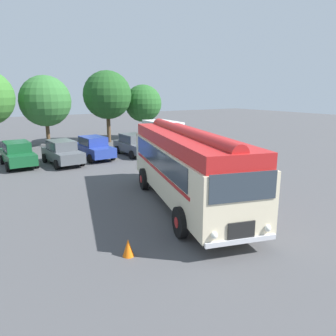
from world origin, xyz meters
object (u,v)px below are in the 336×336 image
(car_near_left, at_px, (18,154))
(car_mid_left, at_px, (62,152))
(vintage_bus, at_px, (186,164))
(box_van, at_px, (167,136))
(car_far_right, at_px, (134,144))
(traffic_cone, at_px, (128,248))
(car_mid_right, at_px, (94,148))

(car_near_left, xyz_separation_m, car_mid_left, (2.71, -0.99, 0.00))
(vintage_bus, relative_size, car_mid_left, 2.41)
(vintage_bus, xyz_separation_m, box_van, (6.24, 11.57, -0.53))
(car_mid_left, bearing_deg, vintage_bus, -78.09)
(car_far_right, relative_size, traffic_cone, 7.68)
(car_far_right, bearing_deg, car_near_left, 175.65)
(vintage_bus, xyz_separation_m, car_mid_right, (0.11, 12.10, -1.05))
(car_mid_left, relative_size, car_mid_right, 1.01)
(car_mid_right, bearing_deg, box_van, -4.90)
(car_far_right, height_order, traffic_cone, car_far_right)
(car_mid_left, height_order, traffic_cone, car_mid_left)
(car_near_left, relative_size, traffic_cone, 7.70)
(car_mid_left, height_order, car_mid_right, same)
(car_mid_right, distance_m, car_far_right, 3.19)
(car_mid_left, xyz_separation_m, box_van, (8.65, 0.14, 0.52))
(car_near_left, distance_m, car_far_right, 8.43)
(vintage_bus, bearing_deg, car_far_right, 74.43)
(vintage_bus, bearing_deg, car_mid_right, 89.49)
(car_mid_left, xyz_separation_m, traffic_cone, (-1.82, -14.31, -0.57))
(car_mid_right, height_order, car_far_right, same)
(car_far_right, height_order, box_van, box_van)
(vintage_bus, relative_size, traffic_cone, 18.86)
(vintage_bus, distance_m, car_mid_right, 12.15)
(car_far_right, xyz_separation_m, box_van, (2.95, -0.21, 0.52))
(car_far_right, xyz_separation_m, traffic_cone, (-7.52, -14.66, -0.57))
(vintage_bus, distance_m, car_mid_left, 11.74)
(vintage_bus, xyz_separation_m, car_near_left, (-5.12, 12.43, -1.05))
(car_near_left, relative_size, car_far_right, 1.00)
(car_far_right, bearing_deg, vintage_bus, -105.57)
(car_near_left, height_order, car_mid_right, same)
(car_mid_left, bearing_deg, car_near_left, 159.93)
(car_mid_left, height_order, car_far_right, same)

